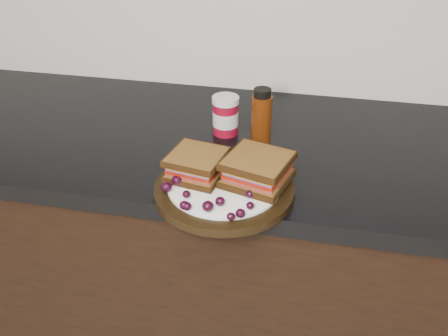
# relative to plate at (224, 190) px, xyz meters

# --- Properties ---
(base_cabinets) EXTENTS (3.96, 0.58, 0.86)m
(base_cabinets) POSITION_rel_plate_xyz_m (-0.16, 0.24, -0.48)
(base_cabinets) COLOR black
(base_cabinets) RESTS_ON ground_plane
(countertop) EXTENTS (3.98, 0.60, 0.04)m
(countertop) POSITION_rel_plate_xyz_m (-0.16, 0.24, -0.03)
(countertop) COLOR black
(countertop) RESTS_ON base_cabinets
(plate) EXTENTS (0.28, 0.28, 0.02)m
(plate) POSITION_rel_plate_xyz_m (0.00, 0.00, 0.00)
(plate) COLOR black
(plate) RESTS_ON countertop
(sandwich_left) EXTENTS (0.12, 0.12, 0.05)m
(sandwich_left) POSITION_rel_plate_xyz_m (-0.06, 0.02, 0.04)
(sandwich_left) COLOR brown
(sandwich_left) RESTS_ON plate
(sandwich_right) EXTENTS (0.15, 0.15, 0.05)m
(sandwich_right) POSITION_rel_plate_xyz_m (0.06, 0.02, 0.04)
(sandwich_right) COLOR brown
(sandwich_right) RESTS_ON plate
(grape_0) EXTENTS (0.02, 0.02, 0.02)m
(grape_0) POSITION_rel_plate_xyz_m (-0.10, -0.05, 0.03)
(grape_0) COLOR black
(grape_0) RESTS_ON plate
(grape_1) EXTENTS (0.02, 0.02, 0.01)m
(grape_1) POSITION_rel_plate_xyz_m (-0.06, -0.06, 0.02)
(grape_1) COLOR black
(grape_1) RESTS_ON plate
(grape_2) EXTENTS (0.02, 0.02, 0.02)m
(grape_2) POSITION_rel_plate_xyz_m (-0.05, -0.10, 0.02)
(grape_2) COLOR black
(grape_2) RESTS_ON plate
(grape_3) EXTENTS (0.02, 0.02, 0.02)m
(grape_3) POSITION_rel_plate_xyz_m (-0.05, -0.10, 0.02)
(grape_3) COLOR black
(grape_3) RESTS_ON plate
(grape_4) EXTENTS (0.02, 0.02, 0.02)m
(grape_4) POSITION_rel_plate_xyz_m (-0.01, -0.09, 0.02)
(grape_4) COLOR black
(grape_4) RESTS_ON plate
(grape_5) EXTENTS (0.02, 0.02, 0.02)m
(grape_5) POSITION_rel_plate_xyz_m (0.01, -0.07, 0.02)
(grape_5) COLOR black
(grape_5) RESTS_ON plate
(grape_6) EXTENTS (0.02, 0.02, 0.01)m
(grape_6) POSITION_rel_plate_xyz_m (0.04, -0.11, 0.02)
(grape_6) COLOR black
(grape_6) RESTS_ON plate
(grape_7) EXTENTS (0.02, 0.02, 0.02)m
(grape_7) POSITION_rel_plate_xyz_m (0.05, -0.10, 0.02)
(grape_7) COLOR black
(grape_7) RESTS_ON plate
(grape_8) EXTENTS (0.02, 0.02, 0.01)m
(grape_8) POSITION_rel_plate_xyz_m (0.06, -0.07, 0.02)
(grape_8) COLOR black
(grape_8) RESTS_ON plate
(grape_9) EXTENTS (0.02, 0.02, 0.02)m
(grape_9) POSITION_rel_plate_xyz_m (0.06, -0.04, 0.02)
(grape_9) COLOR black
(grape_9) RESTS_ON plate
(grape_10) EXTENTS (0.02, 0.02, 0.02)m
(grape_10) POSITION_rel_plate_xyz_m (0.10, -0.02, 0.02)
(grape_10) COLOR black
(grape_10) RESTS_ON plate
(grape_11) EXTENTS (0.02, 0.02, 0.02)m
(grape_11) POSITION_rel_plate_xyz_m (0.07, -0.01, 0.02)
(grape_11) COLOR black
(grape_11) RESTS_ON plate
(grape_12) EXTENTS (0.02, 0.02, 0.02)m
(grape_12) POSITION_rel_plate_xyz_m (0.07, -0.00, 0.02)
(grape_12) COLOR black
(grape_12) RESTS_ON plate
(grape_13) EXTENTS (0.02, 0.02, 0.02)m
(grape_13) POSITION_rel_plate_xyz_m (0.07, 0.05, 0.02)
(grape_13) COLOR black
(grape_13) RESTS_ON plate
(grape_14) EXTENTS (0.02, 0.02, 0.01)m
(grape_14) POSITION_rel_plate_xyz_m (-0.04, 0.07, 0.02)
(grape_14) COLOR black
(grape_14) RESTS_ON plate
(grape_15) EXTENTS (0.02, 0.02, 0.02)m
(grape_15) POSITION_rel_plate_xyz_m (-0.03, 0.03, 0.02)
(grape_15) COLOR black
(grape_15) RESTS_ON plate
(grape_16) EXTENTS (0.02, 0.02, 0.02)m
(grape_16) POSITION_rel_plate_xyz_m (-0.07, 0.03, 0.02)
(grape_16) COLOR black
(grape_16) RESTS_ON plate
(grape_17) EXTENTS (0.02, 0.02, 0.02)m
(grape_17) POSITION_rel_plate_xyz_m (-0.07, 0.01, 0.02)
(grape_17) COLOR black
(grape_17) RESTS_ON plate
(grape_18) EXTENTS (0.02, 0.02, 0.02)m
(grape_18) POSITION_rel_plate_xyz_m (-0.09, -0.02, 0.03)
(grape_18) COLOR black
(grape_18) RESTS_ON plate
(grape_19) EXTENTS (0.02, 0.02, 0.02)m
(grape_19) POSITION_rel_plate_xyz_m (-0.05, 0.06, 0.02)
(grape_19) COLOR black
(grape_19) RESTS_ON plate
(grape_20) EXTENTS (0.02, 0.02, 0.02)m
(grape_20) POSITION_rel_plate_xyz_m (-0.05, 0.01, 0.02)
(grape_20) COLOR black
(grape_20) RESTS_ON plate
(grape_21) EXTENTS (0.02, 0.02, 0.01)m
(grape_21) POSITION_rel_plate_xyz_m (-0.07, 0.01, 0.02)
(grape_21) COLOR black
(grape_21) RESTS_ON plate
(condiment_jar) EXTENTS (0.07, 0.07, 0.10)m
(condiment_jar) POSITION_rel_plate_xyz_m (-0.05, 0.26, 0.04)
(condiment_jar) COLOR maroon
(condiment_jar) RESTS_ON countertop
(oil_bottle) EXTENTS (0.05, 0.05, 0.13)m
(oil_bottle) POSITION_rel_plate_xyz_m (0.04, 0.23, 0.06)
(oil_bottle) COLOR #4A1D07
(oil_bottle) RESTS_ON countertop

